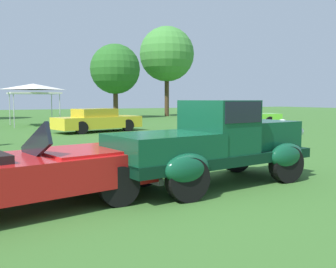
{
  "coord_description": "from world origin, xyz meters",
  "views": [
    {
      "loc": [
        -3.63,
        -6.66,
        1.72
      ],
      "look_at": [
        0.57,
        1.52,
        0.89
      ],
      "focal_mm": 41.21,
      "sensor_mm": 36.0,
      "label": 1
    }
  ],
  "objects_px": {
    "neighbor_convertible": "(28,172)",
    "show_car_yellow": "(97,120)",
    "feature_pickup_truck": "(215,142)",
    "canopy_tent_left_field": "(34,88)",
    "show_car_lime": "(245,117)"
  },
  "relations": [
    {
      "from": "neighbor_convertible",
      "to": "show_car_yellow",
      "type": "xyz_separation_m",
      "value": [
        5.18,
        13.44,
        0.02
      ]
    },
    {
      "from": "feature_pickup_truck",
      "to": "show_car_yellow",
      "type": "bearing_deg",
      "value": 83.21
    },
    {
      "from": "show_car_yellow",
      "to": "canopy_tent_left_field",
      "type": "bearing_deg",
      "value": 109.6
    },
    {
      "from": "show_car_yellow",
      "to": "show_car_lime",
      "type": "distance_m",
      "value": 9.62
    },
    {
      "from": "neighbor_convertible",
      "to": "canopy_tent_left_field",
      "type": "xyz_separation_m",
      "value": [
        2.91,
        19.82,
        1.84
      ]
    },
    {
      "from": "show_car_lime",
      "to": "canopy_tent_left_field",
      "type": "height_order",
      "value": "canopy_tent_left_field"
    },
    {
      "from": "neighbor_convertible",
      "to": "canopy_tent_left_field",
      "type": "distance_m",
      "value": 20.11
    },
    {
      "from": "feature_pickup_truck",
      "to": "neighbor_convertible",
      "type": "height_order",
      "value": "feature_pickup_truck"
    },
    {
      "from": "neighbor_convertible",
      "to": "canopy_tent_left_field",
      "type": "height_order",
      "value": "canopy_tent_left_field"
    },
    {
      "from": "canopy_tent_left_field",
      "to": "neighbor_convertible",
      "type": "bearing_deg",
      "value": -98.35
    },
    {
      "from": "show_car_yellow",
      "to": "canopy_tent_left_field",
      "type": "distance_m",
      "value": 7.01
    },
    {
      "from": "show_car_lime",
      "to": "feature_pickup_truck",
      "type": "bearing_deg",
      "value": -130.51
    },
    {
      "from": "show_car_yellow",
      "to": "show_car_lime",
      "type": "xyz_separation_m",
      "value": [
        9.62,
        -0.21,
        -0.0
      ]
    },
    {
      "from": "feature_pickup_truck",
      "to": "neighbor_convertible",
      "type": "bearing_deg",
      "value": -178.13
    },
    {
      "from": "feature_pickup_truck",
      "to": "canopy_tent_left_field",
      "type": "relative_size",
      "value": 1.51
    }
  ]
}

